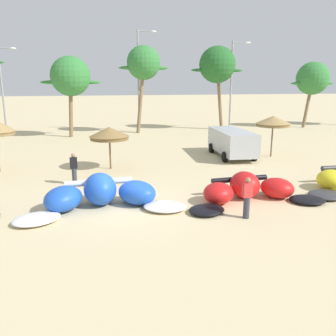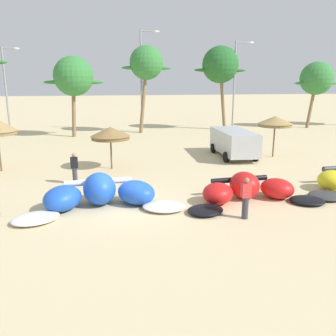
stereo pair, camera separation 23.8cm
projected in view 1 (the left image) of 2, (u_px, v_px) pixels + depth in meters
ground_plane at (124, 205)px, 14.87m from camera, size 260.00×260.00×0.00m
kite_left_of_center at (101, 195)px, 14.48m from camera, size 7.08×3.38×1.36m
kite_center at (248, 190)px, 15.35m from camera, size 6.54×3.07×1.20m
beach_umbrella_middle at (109, 133)px, 20.55m from camera, size 2.37×2.37×2.53m
beach_umbrella_near_palms at (273, 121)px, 23.95m from camera, size 2.38×2.38×2.85m
parked_van at (231, 141)px, 24.40m from camera, size 2.55×5.34×1.84m
person_near_kites at (74, 169)px, 17.63m from camera, size 0.36×0.24×1.62m
person_by_umbrellas at (247, 198)px, 13.22m from camera, size 0.36×0.24×1.62m
palm_left_of_gap at (70, 77)px, 32.12m from camera, size 5.47×3.64×7.46m
palm_center_left at (143, 64)px, 34.57m from camera, size 5.02×3.35×8.65m
palm_center_right at (217, 65)px, 37.13m from camera, size 5.83×3.88×8.86m
palm_right_of_gap at (313, 79)px, 39.32m from camera, size 5.50×3.66×7.35m
lamppost_west_center at (3, 87)px, 33.00m from camera, size 1.68×0.24×8.30m
lamppost_east_center at (140, 77)px, 35.42m from camera, size 2.00×0.24×10.15m
lamppost_east at (233, 81)px, 37.01m from camera, size 2.10×0.24×9.26m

